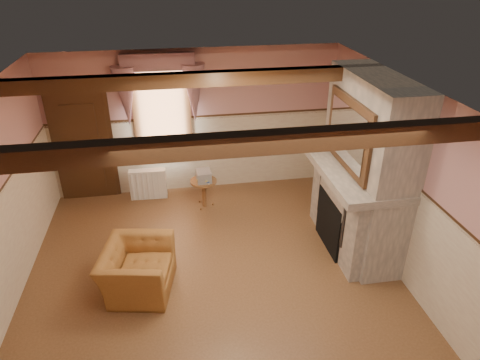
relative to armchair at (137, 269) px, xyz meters
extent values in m
cube|color=brown|center=(1.08, -0.08, -0.34)|extent=(5.50, 6.00, 0.01)
cube|color=silver|center=(1.08, -0.08, 2.46)|extent=(5.50, 6.00, 0.01)
cube|color=tan|center=(1.08, 2.92, 1.06)|extent=(5.50, 0.02, 2.80)
cube|color=tan|center=(3.83, -0.08, 1.06)|extent=(0.02, 6.00, 2.80)
cube|color=black|center=(3.08, 0.52, 0.11)|extent=(0.20, 0.95, 0.90)
imported|color=#9E662D|center=(0.00, 0.00, 0.00)|extent=(1.10, 1.20, 0.68)
cylinder|color=brown|center=(1.14, 2.12, -0.06)|extent=(0.54, 0.54, 0.55)
cube|color=#B7AD8C|center=(1.14, 2.10, 0.31)|extent=(0.28, 0.33, 0.20)
cube|color=white|center=(0.09, 2.62, -0.04)|extent=(0.71, 0.21, 0.60)
imported|color=brown|center=(3.32, 0.71, 1.12)|extent=(0.35, 0.35, 0.09)
cube|color=#311D0D|center=(3.32, 1.32, 1.18)|extent=(0.14, 0.24, 0.20)
cylinder|color=#BF7D36|center=(3.32, 0.91, 1.22)|extent=(0.11, 0.11, 0.28)
cylinder|color=#AA1427|center=(3.32, -0.19, 1.16)|extent=(0.06, 0.06, 0.16)
cylinder|color=gold|center=(3.32, -0.13, 1.14)|extent=(0.06, 0.06, 0.12)
cube|color=gray|center=(3.50, 0.52, 1.06)|extent=(0.85, 2.00, 2.80)
cube|color=gray|center=(3.32, 0.52, 1.02)|extent=(1.05, 2.05, 0.12)
cube|color=silver|center=(3.14, 0.52, 1.63)|extent=(0.06, 1.44, 1.04)
cube|color=black|center=(-1.02, 2.86, 0.71)|extent=(1.10, 0.10, 2.10)
cube|color=white|center=(0.48, 2.89, 1.31)|extent=(1.06, 0.08, 2.02)
cube|color=gray|center=(0.48, 2.80, 1.91)|extent=(1.30, 0.14, 1.40)
cube|color=black|center=(1.08, -1.28, 2.36)|extent=(5.50, 0.18, 0.20)
cube|color=black|center=(1.08, 1.12, 2.36)|extent=(5.50, 0.18, 0.20)
camera|label=1|loc=(0.64, -4.90, 3.93)|focal=32.00mm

